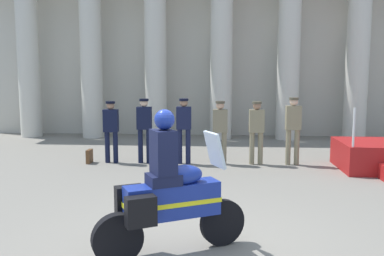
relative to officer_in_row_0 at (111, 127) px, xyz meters
The scene contains 10 objects.
ground_plane 6.01m from the officer_in_row_0, 64.97° to the right, with size 28.00×28.00×0.00m, color gray.
colonnade_backdrop 6.24m from the officer_in_row_0, 60.13° to the left, with size 18.57×1.64×6.36m.
officer_in_row_0 is the anchor object (origin of this frame).
officer_in_row_1 0.89m from the officer_in_row_0, ahead, with size 0.39×0.24×1.70m.
officer_in_row_2 1.93m from the officer_in_row_0, ahead, with size 0.39×0.24×1.71m.
officer_in_row_3 2.87m from the officer_in_row_0, ahead, with size 0.39×0.24×1.65m.
officer_in_row_4 3.81m from the officer_in_row_0, ahead, with size 0.39×0.24×1.64m.
officer_in_row_5 4.74m from the officer_in_row_0, ahead, with size 0.39×0.24×1.75m.
motorcycle_with_rider 6.02m from the officer_in_row_0, 68.24° to the right, with size 1.91×1.15×1.90m.
briefcase_on_ground 0.98m from the officer_in_row_0, behind, with size 0.10×0.32×0.36m, color brown.
Camera 1 is at (0.41, -5.37, 2.33)m, focal length 39.15 mm.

